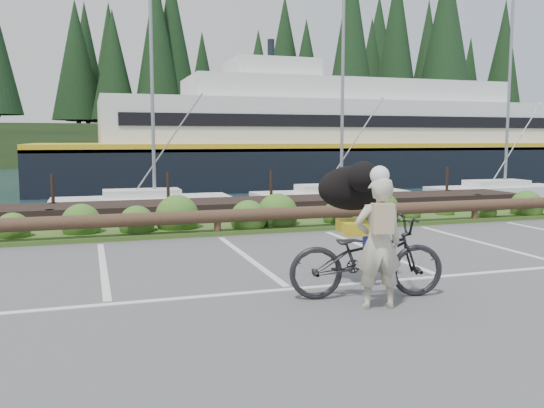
% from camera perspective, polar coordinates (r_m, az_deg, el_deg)
% --- Properties ---
extents(ground, '(72.00, 72.00, 0.00)m').
position_cam_1_polar(ground, '(8.99, 0.93, -7.84)').
color(ground, '#4D4C4E').
extents(harbor_backdrop, '(170.00, 160.00, 30.00)m').
position_cam_1_polar(harbor_backdrop, '(86.75, -15.67, 4.78)').
color(harbor_backdrop, '#1A313F').
rests_on(harbor_backdrop, ground).
extents(vegetation_strip, '(34.00, 1.60, 0.10)m').
position_cam_1_polar(vegetation_strip, '(14.00, -6.03, -2.48)').
color(vegetation_strip, '#3D5B21').
rests_on(vegetation_strip, ground).
extents(log_rail, '(32.00, 0.30, 0.60)m').
position_cam_1_polar(log_rail, '(13.33, -5.41, -3.14)').
color(log_rail, '#443021').
rests_on(log_rail, ground).
extents(bicycle, '(2.30, 1.16, 1.15)m').
position_cam_1_polar(bicycle, '(8.18, 9.37, -5.22)').
color(bicycle, black).
rests_on(bicycle, ground).
extents(cyclist, '(0.70, 0.53, 1.73)m').
position_cam_1_polar(cyclist, '(7.65, 10.48, -3.84)').
color(cyclist, '#BBB79E').
rests_on(cyclist, ground).
extents(dog, '(0.78, 1.25, 0.67)m').
position_cam_1_polar(dog, '(8.72, 8.19, 1.59)').
color(dog, black).
rests_on(dog, bicycle).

